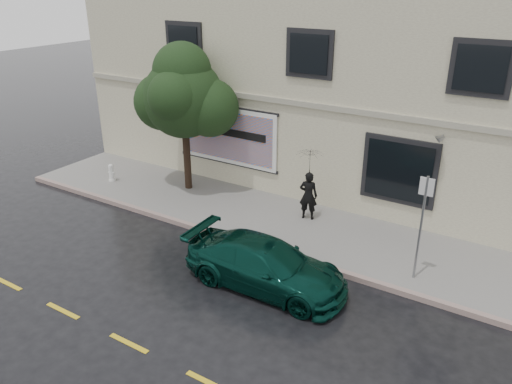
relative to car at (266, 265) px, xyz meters
The scene contains 12 objects.
ground 1.54m from the car, behind, with size 90.00×90.00×0.00m, color black.
sidewalk 3.58m from the car, 113.48° to the left, with size 20.00×3.50×0.15m, color gray.
curb 2.13m from the car, 133.34° to the left, with size 20.00×0.18×0.16m, color gray.
road_marking 3.83m from the car, 111.87° to the right, with size 19.00×0.12×0.01m, color gold.
building 9.54m from the car, 98.89° to the left, with size 20.00×8.12×7.00m.
billboard 6.88m from the car, 133.18° to the left, with size 4.30×0.16×2.20m.
car is the anchor object (origin of this frame).
pedestrian 3.93m from the car, 100.36° to the left, with size 0.59×0.39×1.61m, color black.
umbrella 4.18m from the car, 100.36° to the left, with size 0.92×0.92×0.68m, color black.
street_tree 7.38m from the car, 145.86° to the left, with size 2.81×2.81×4.79m.
fire_hydrant 8.99m from the car, 162.04° to the left, with size 0.28×0.26×0.69m.
sign_pole 4.08m from the car, 34.06° to the left, with size 0.35×0.06×2.87m.
Camera 1 is at (6.98, -9.43, 7.45)m, focal length 35.00 mm.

